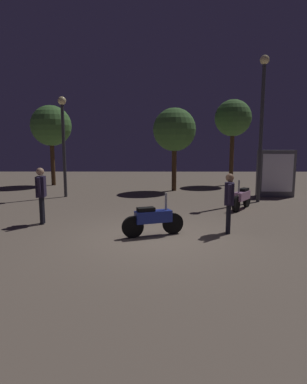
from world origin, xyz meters
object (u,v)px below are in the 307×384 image
(person_bystander_far, at_px, (41,191))
(streetlamp_near, at_px, (63,133))
(kiosk_billboard, at_px, (276,173))
(motorcycle_blue_foreground, at_px, (153,219))
(motorcycle_pink_parked_left, at_px, (242,198))
(streetlamp_far, at_px, (262,113))
(person_rider_beside, at_px, (229,198))

(person_bystander_far, relative_size, streetlamp_near, 0.38)
(person_bystander_far, distance_m, kiosk_billboard, 10.20)
(motorcycle_blue_foreground, height_order, kiosk_billboard, kiosk_billboard)
(motorcycle_pink_parked_left, bearing_deg, streetlamp_far, -179.78)
(motorcycle_pink_parked_left, relative_size, kiosk_billboard, 0.67)
(person_bystander_far, bearing_deg, person_rider_beside, -17.97)
(motorcycle_blue_foreground, xyz_separation_m, motorcycle_pink_parked_left, (3.21, 3.41, 0.00))
(person_bystander_far, bearing_deg, kiosk_billboard, 22.64)
(streetlamp_far, bearing_deg, streetlamp_near, 171.43)
(motorcycle_blue_foreground, relative_size, kiosk_billboard, 0.76)
(person_rider_beside, bearing_deg, motorcycle_blue_foreground, -160.77)
(motorcycle_blue_foreground, xyz_separation_m, streetlamp_near, (-4.01, 6.24, 2.41))
(motorcycle_pink_parked_left, height_order, streetlamp_far, streetlamp_far)
(streetlamp_far, height_order, kiosk_billboard, streetlamp_far)
(streetlamp_near, xyz_separation_m, kiosk_billboard, (9.51, 0.14, -1.80))
(streetlamp_near, bearing_deg, streetlamp_far, -8.57)
(person_bystander_far, bearing_deg, motorcycle_pink_parked_left, 10.78)
(motorcycle_blue_foreground, height_order, streetlamp_far, streetlamp_far)
(streetlamp_near, bearing_deg, motorcycle_blue_foreground, -57.29)
(motorcycle_blue_foreground, relative_size, person_rider_beside, 1.00)
(motorcycle_blue_foreground, bearing_deg, streetlamp_near, 102.97)
(kiosk_billboard, bearing_deg, person_rider_beside, 62.92)
(person_bystander_far, height_order, streetlamp_near, streetlamp_near)
(kiosk_billboard, bearing_deg, person_bystander_far, 32.93)
(motorcycle_pink_parked_left, bearing_deg, person_rider_beside, 14.01)
(streetlamp_near, distance_m, kiosk_billboard, 9.68)
(motorcycle_blue_foreground, distance_m, person_rider_beside, 2.08)
(motorcycle_pink_parked_left, xyz_separation_m, kiosk_billboard, (2.30, 2.97, 0.61))
(person_rider_beside, distance_m, streetlamp_near, 8.67)
(motorcycle_blue_foreground, bearing_deg, person_rider_beside, -11.87)
(motorcycle_blue_foreground, distance_m, motorcycle_pink_parked_left, 4.68)
(streetlamp_near, bearing_deg, person_bystander_far, -82.06)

